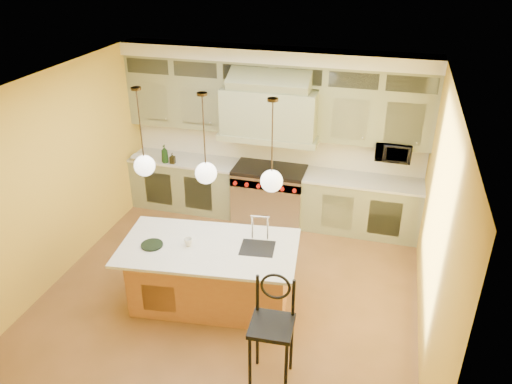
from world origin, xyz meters
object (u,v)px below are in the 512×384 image
(range, at_px, (269,193))
(microwave, at_px, (393,151))
(counter_stool, at_px, (272,325))
(kitchen_island, at_px, (211,273))

(range, xyz_separation_m, microwave, (1.95, 0.11, 0.96))
(microwave, bearing_deg, counter_stool, -106.50)
(range, height_order, counter_stool, counter_stool)
(kitchen_island, relative_size, counter_stool, 1.82)
(kitchen_island, bearing_deg, microwave, 42.66)
(range, relative_size, counter_stool, 0.92)
(range, relative_size, kitchen_island, 0.51)
(counter_stool, distance_m, microwave, 3.77)
(range, bearing_deg, kitchen_island, -94.38)
(counter_stool, xyz_separation_m, microwave, (1.05, 3.55, 0.70))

